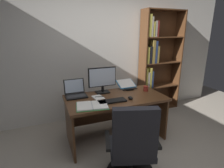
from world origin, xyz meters
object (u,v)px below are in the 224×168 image
(laptop, at_px, (76,93))
(keyboard, at_px, (112,101))
(office_chair, at_px, (132,150))
(coffee_mug, at_px, (146,89))
(monitor, at_px, (102,80))
(notepad, at_px, (98,97))
(pen, at_px, (99,97))
(reading_stand_with_book, at_px, (126,84))
(open_binder, at_px, (92,106))
(computer_mouse, at_px, (130,98))
(bookshelf, at_px, (155,64))
(desk, at_px, (114,107))

(laptop, distance_m, keyboard, 0.64)
(office_chair, relative_size, coffee_mug, 11.41)
(monitor, distance_m, notepad, 0.33)
(monitor, bearing_deg, pen, -121.17)
(laptop, relative_size, reading_stand_with_book, 1.04)
(laptop, relative_size, coffee_mug, 3.75)
(monitor, bearing_deg, office_chair, -92.07)
(office_chair, xyz_separation_m, open_binder, (-0.28, 0.68, 0.33))
(laptop, xyz_separation_m, keyboard, (0.45, -0.45, -0.04))
(notepad, bearing_deg, office_chair, -84.03)
(office_chair, height_order, coffee_mug, office_chair)
(notepad, distance_m, pen, 0.02)
(computer_mouse, height_order, notepad, computer_mouse)
(keyboard, height_order, open_binder, same)
(reading_stand_with_book, bearing_deg, pen, -155.29)
(office_chair, height_order, notepad, office_chair)
(computer_mouse, distance_m, coffee_mug, 0.49)
(office_chair, bearing_deg, open_binder, 130.34)
(laptop, height_order, notepad, laptop)
(reading_stand_with_book, xyz_separation_m, open_binder, (-0.81, -0.57, -0.06))
(office_chair, bearing_deg, reading_stand_with_book, 85.06)
(monitor, relative_size, keyboard, 1.13)
(monitor, height_order, pen, monitor)
(bookshelf, relative_size, monitor, 4.56)
(bookshelf, height_order, laptop, bookshelf)
(reading_stand_with_book, height_order, notepad, reading_stand_with_book)
(office_chair, bearing_deg, monitor, 105.97)
(keyboard, xyz_separation_m, reading_stand_with_book, (0.49, 0.52, 0.06))
(reading_stand_with_book, distance_m, notepad, 0.69)
(keyboard, relative_size, computer_mouse, 4.04)
(bookshelf, height_order, monitor, bookshelf)
(computer_mouse, relative_size, reading_stand_with_book, 0.33)
(bookshelf, distance_m, computer_mouse, 1.48)
(desk, relative_size, monitor, 3.28)
(desk, bearing_deg, bookshelf, 29.09)
(bookshelf, height_order, reading_stand_with_book, bookshelf)
(notepad, bearing_deg, keyboard, -59.00)
(office_chair, relative_size, open_binder, 2.09)
(desk, xyz_separation_m, notepad, (-0.27, -0.01, 0.21))
(coffee_mug, bearing_deg, open_binder, -164.25)
(office_chair, height_order, keyboard, office_chair)
(desk, height_order, notepad, notepad)
(computer_mouse, bearing_deg, pen, 150.61)
(coffee_mug, bearing_deg, pen, -179.56)
(bookshelf, xyz_separation_m, notepad, (-1.54, -0.71, -0.31))
(pen, bearing_deg, computer_mouse, -29.39)
(computer_mouse, bearing_deg, monitor, 124.17)
(desk, relative_size, open_binder, 3.24)
(keyboard, bearing_deg, pen, 117.33)
(laptop, relative_size, computer_mouse, 3.16)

